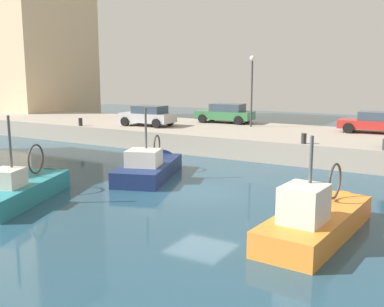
{
  "coord_description": "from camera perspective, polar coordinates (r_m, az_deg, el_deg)",
  "views": [
    {
      "loc": [
        -15.97,
        -9.08,
        4.86
      ],
      "look_at": [
        1.78,
        1.52,
        1.2
      ],
      "focal_mm": 42.56,
      "sensor_mm": 36.0,
      "label": 1
    }
  ],
  "objects": [
    {
      "name": "mooring_bollard_north",
      "position": [
        32.99,
        -13.8,
        3.86
      ],
      "size": [
        0.28,
        0.28,
        0.55
      ],
      "primitive_type": "cylinder",
      "color": "#2D2D33",
      "rests_on": "quay_wall"
    },
    {
      "name": "fishing_boat_orange",
      "position": [
        14.77,
        15.7,
        -9.02
      ],
      "size": [
        6.46,
        2.37,
        3.96
      ],
      "color": "orange",
      "rests_on": "ground"
    },
    {
      "name": "fishing_boat_navy",
      "position": [
        22.0,
        -5.12,
        -2.47
      ],
      "size": [
        6.29,
        3.87,
        4.24
      ],
      "color": "navy",
      "rests_on": "ground"
    },
    {
      "name": "quay_wall",
      "position": [
        29.25,
        12.43,
        1.43
      ],
      "size": [
        9.0,
        56.0,
        1.2
      ],
      "primitive_type": "cube",
      "color": "#9E9384",
      "rests_on": "ground"
    },
    {
      "name": "parked_car_red",
      "position": [
        30.31,
        22.17,
        3.66
      ],
      "size": [
        2.15,
        4.47,
        1.33
      ],
      "color": "red",
      "rests_on": "quay_wall"
    },
    {
      "name": "quay_streetlamp",
      "position": [
        31.58,
        7.52,
        9.22
      ],
      "size": [
        0.36,
        0.36,
        4.83
      ],
      "color": "#38383D",
      "rests_on": "quay_wall"
    },
    {
      "name": "water_surface",
      "position": [
        19.01,
        1.19,
        -4.78
      ],
      "size": [
        80.0,
        80.0,
        0.0
      ],
      "primitive_type": "plane",
      "color": "navy",
      "rests_on": "ground"
    },
    {
      "name": "parked_car_silver",
      "position": [
        32.16,
        -5.53,
        4.76
      ],
      "size": [
        2.14,
        3.9,
        1.42
      ],
      "color": "#B7B7BC",
      "rests_on": "quay_wall"
    },
    {
      "name": "waterfront_building_central",
      "position": [
        50.33,
        -19.23,
        15.58
      ],
      "size": [
        10.05,
        8.7,
        20.34
      ],
      "color": "beige",
      "rests_on": "ground"
    },
    {
      "name": "fishing_boat_teal",
      "position": [
        19.05,
        -20.35,
        -5.12
      ],
      "size": [
        6.24,
        3.74,
        4.15
      ],
      "color": "teal",
      "rests_on": "ground"
    },
    {
      "name": "parked_car_green",
      "position": [
        34.12,
        4.23,
        5.09
      ],
      "size": [
        2.28,
        4.32,
        1.43
      ],
      "color": "#387547",
      "rests_on": "quay_wall"
    },
    {
      "name": "mooring_bollard_mid",
      "position": [
        24.61,
        13.83,
        1.84
      ],
      "size": [
        0.28,
        0.28,
        0.55
      ],
      "primitive_type": "cylinder",
      "color": "#2D2D33",
      "rests_on": "quay_wall"
    }
  ]
}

